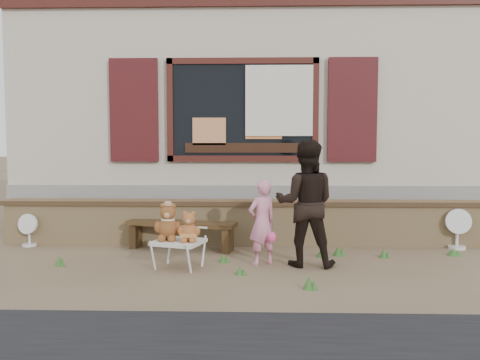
{
  "coord_description": "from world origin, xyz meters",
  "views": [
    {
      "loc": [
        0.21,
        -6.48,
        1.56
      ],
      "look_at": [
        0.0,
        0.6,
        1.0
      ],
      "focal_mm": 38.0,
      "sensor_mm": 36.0,
      "label": 1
    }
  ],
  "objects_px": {
    "folding_chair": "(179,243)",
    "teddy_bear_right": "(189,226)",
    "adult": "(306,203)",
    "bench": "(181,229)",
    "child": "(262,222)",
    "teddy_bear_left": "(168,221)"
  },
  "relations": [
    {
      "from": "teddy_bear_right",
      "to": "adult",
      "type": "distance_m",
      "value": 1.46
    },
    {
      "from": "adult",
      "to": "bench",
      "type": "bearing_deg",
      "value": -20.42
    },
    {
      "from": "child",
      "to": "adult",
      "type": "relative_size",
      "value": 0.68
    },
    {
      "from": "bench",
      "to": "folding_chair",
      "type": "distance_m",
      "value": 1.04
    },
    {
      "from": "bench",
      "to": "adult",
      "type": "height_order",
      "value": "adult"
    },
    {
      "from": "folding_chair",
      "to": "child",
      "type": "bearing_deg",
      "value": 29.2
    },
    {
      "from": "teddy_bear_right",
      "to": "child",
      "type": "xyz_separation_m",
      "value": [
        0.88,
        0.26,
        0.01
      ]
    },
    {
      "from": "folding_chair",
      "to": "teddy_bear_right",
      "type": "height_order",
      "value": "teddy_bear_right"
    },
    {
      "from": "bench",
      "to": "teddy_bear_left",
      "type": "relative_size",
      "value": 3.51
    },
    {
      "from": "folding_chair",
      "to": "adult",
      "type": "xyz_separation_m",
      "value": [
        1.55,
        0.18,
        0.47
      ]
    },
    {
      "from": "bench",
      "to": "teddy_bear_left",
      "type": "height_order",
      "value": "teddy_bear_left"
    },
    {
      "from": "bench",
      "to": "child",
      "type": "xyz_separation_m",
      "value": [
        1.14,
        -0.82,
        0.24
      ]
    },
    {
      "from": "bench",
      "to": "child",
      "type": "bearing_deg",
      "value": -23.9
    },
    {
      "from": "teddy_bear_right",
      "to": "child",
      "type": "relative_size",
      "value": 0.35
    },
    {
      "from": "teddy_bear_left",
      "to": "teddy_bear_right",
      "type": "bearing_deg",
      "value": -0.0
    },
    {
      "from": "folding_chair",
      "to": "teddy_bear_right",
      "type": "distance_m",
      "value": 0.26
    },
    {
      "from": "folding_chair",
      "to": "child",
      "type": "relative_size",
      "value": 0.64
    },
    {
      "from": "folding_chair",
      "to": "adult",
      "type": "height_order",
      "value": "adult"
    },
    {
      "from": "teddy_bear_left",
      "to": "adult",
      "type": "bearing_deg",
      "value": 21.9
    },
    {
      "from": "teddy_bear_right",
      "to": "folding_chair",
      "type": "bearing_deg",
      "value": 180.0
    },
    {
      "from": "child",
      "to": "teddy_bear_left",
      "type": "bearing_deg",
      "value": -24.11
    },
    {
      "from": "bench",
      "to": "adult",
      "type": "xyz_separation_m",
      "value": [
        1.67,
        -0.86,
        0.49
      ]
    }
  ]
}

